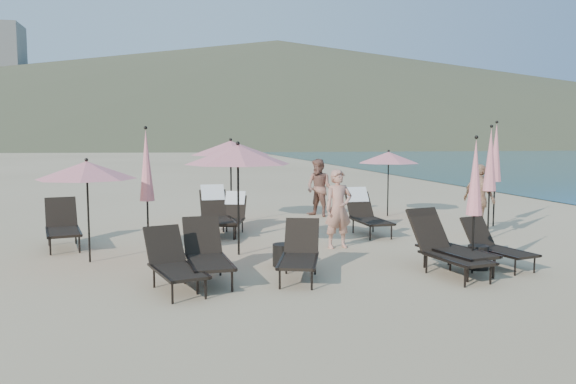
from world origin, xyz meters
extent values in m
plane|color=#D6BA8C|center=(0.00, 0.00, 0.00)|extent=(800.00, 800.00, 0.00)
cone|color=brown|center=(60.00, 300.00, 27.50)|extent=(690.00, 690.00, 55.00)
cone|color=brown|center=(190.00, 330.00, 16.00)|extent=(280.00, 280.00, 32.00)
cube|color=beige|center=(-45.00, 310.00, 19.00)|extent=(18.00, 16.00, 38.00)
cube|color=black|center=(-3.75, -0.68, 0.34)|extent=(0.89, 1.28, 0.05)
cube|color=black|center=(-3.95, 0.07, 0.62)|extent=(0.69, 0.58, 0.60)
cylinder|color=black|center=(-3.86, -1.21, 0.16)|extent=(0.03, 0.03, 0.33)
cylinder|color=black|center=(-4.13, -0.26, 0.16)|extent=(0.03, 0.03, 0.33)
cylinder|color=black|center=(-3.37, -1.08, 0.16)|extent=(0.03, 0.03, 0.33)
cylinder|color=black|center=(-3.64, -0.12, 0.16)|extent=(0.03, 0.03, 0.33)
cube|color=black|center=(-4.04, -0.71, 0.35)|extent=(0.39, 1.27, 0.04)
cube|color=black|center=(-3.48, -0.56, 0.35)|extent=(0.39, 1.27, 0.04)
cube|color=black|center=(-3.25, -0.27, 0.36)|extent=(0.73, 1.28, 0.05)
cube|color=black|center=(-3.30, 0.56, 0.67)|extent=(0.67, 0.51, 0.64)
cylinder|color=black|center=(-3.48, -0.80, 0.18)|extent=(0.04, 0.04, 0.35)
cylinder|color=black|center=(-3.55, 0.26, 0.18)|extent=(0.04, 0.04, 0.35)
cylinder|color=black|center=(-2.94, -0.76, 0.18)|extent=(0.04, 0.04, 0.35)
cylinder|color=black|center=(-3.02, 0.30, 0.18)|extent=(0.04, 0.04, 0.35)
cube|color=black|center=(-3.56, -0.24, 0.37)|extent=(0.14, 1.39, 0.04)
cube|color=black|center=(-2.94, -0.19, 0.37)|extent=(0.14, 1.39, 0.04)
cube|color=black|center=(-1.80, -0.41, 0.34)|extent=(0.94, 1.30, 0.05)
cube|color=black|center=(-1.55, 0.34, 0.63)|extent=(0.71, 0.61, 0.60)
cylinder|color=black|center=(-2.19, -0.79, 0.17)|extent=(0.04, 0.04, 0.33)
cylinder|color=black|center=(-1.88, 0.16, 0.17)|extent=(0.04, 0.04, 0.33)
cylinder|color=black|center=(-1.71, -0.95, 0.17)|extent=(0.04, 0.04, 0.33)
cylinder|color=black|center=(-1.40, 0.00, 0.17)|extent=(0.04, 0.04, 0.33)
cube|color=black|center=(-2.06, -0.27, 0.35)|extent=(0.45, 1.26, 0.04)
cube|color=black|center=(-1.51, -0.45, 0.35)|extent=(0.45, 1.26, 0.04)
cube|color=black|center=(0.88, -0.81, 0.35)|extent=(0.80, 1.27, 0.05)
cube|color=black|center=(0.75, -0.02, 0.64)|extent=(0.68, 0.54, 0.61)
cylinder|color=black|center=(0.71, -1.34, 0.17)|extent=(0.04, 0.04, 0.34)
cylinder|color=black|center=(0.54, -0.34, 0.17)|extent=(0.04, 0.04, 0.34)
cylinder|color=black|center=(1.22, -1.26, 0.17)|extent=(0.04, 0.04, 0.34)
cylinder|color=black|center=(1.05, -0.25, 0.17)|extent=(0.04, 0.04, 0.34)
cube|color=black|center=(0.58, -0.81, 0.36)|extent=(0.25, 1.32, 0.04)
cube|color=black|center=(1.17, -0.71, 0.36)|extent=(0.25, 1.32, 0.04)
cube|color=black|center=(1.09, -0.46, 0.38)|extent=(0.93, 1.41, 0.05)
cube|color=black|center=(0.91, 0.39, 0.70)|extent=(0.76, 0.62, 0.67)
cylinder|color=black|center=(0.93, -1.05, 0.18)|extent=(0.04, 0.04, 0.37)
cylinder|color=black|center=(0.69, 0.04, 0.18)|extent=(0.04, 0.04, 0.37)
cylinder|color=black|center=(1.48, -0.93, 0.18)|extent=(0.04, 0.04, 0.37)
cylinder|color=black|center=(1.25, 0.16, 0.18)|extent=(0.04, 0.04, 0.37)
cube|color=black|center=(0.76, -0.48, 0.39)|extent=(0.35, 1.44, 0.04)
cube|color=black|center=(1.40, -0.34, 0.39)|extent=(0.35, 1.44, 0.04)
cube|color=black|center=(2.09, -0.36, 0.31)|extent=(0.77, 1.16, 0.04)
cube|color=black|center=(1.94, 0.35, 0.57)|extent=(0.63, 0.51, 0.55)
cylinder|color=black|center=(1.96, -0.84, 0.15)|extent=(0.03, 0.03, 0.30)
cylinder|color=black|center=(1.76, 0.06, 0.15)|extent=(0.03, 0.03, 0.30)
cylinder|color=black|center=(2.41, -0.74, 0.15)|extent=(0.03, 0.03, 0.30)
cylinder|color=black|center=(2.21, 0.15, 0.15)|extent=(0.03, 0.03, 0.30)
cube|color=black|center=(1.82, -0.37, 0.32)|extent=(0.29, 1.18, 0.04)
cube|color=black|center=(2.34, -0.26, 0.32)|extent=(0.29, 1.18, 0.04)
cube|color=black|center=(-6.04, 3.29, 0.37)|extent=(0.90, 1.39, 0.05)
cube|color=black|center=(-6.21, 4.13, 0.69)|extent=(0.74, 0.61, 0.66)
cylinder|color=black|center=(-6.20, 2.71, 0.18)|extent=(0.04, 0.04, 0.36)
cylinder|color=black|center=(-6.43, 3.79, 0.18)|extent=(0.04, 0.04, 0.36)
cylinder|color=black|center=(-5.66, 2.82, 0.18)|extent=(0.04, 0.04, 0.36)
cylinder|color=black|center=(-5.88, 3.90, 0.18)|extent=(0.04, 0.04, 0.36)
cube|color=black|center=(-6.36, 3.28, 0.38)|extent=(0.33, 1.42, 0.04)
cube|color=black|center=(-5.74, 3.41, 0.38)|extent=(0.33, 1.42, 0.04)
cube|color=black|center=(-2.66, 4.11, 0.38)|extent=(0.72, 1.33, 0.05)
cube|color=black|center=(-2.70, 4.99, 0.70)|extent=(0.69, 0.52, 0.67)
cylinder|color=black|center=(-2.93, 3.56, 0.18)|extent=(0.04, 0.04, 0.37)
cylinder|color=black|center=(-2.97, 4.68, 0.18)|extent=(0.04, 0.04, 0.37)
cylinder|color=black|center=(-2.36, 3.58, 0.18)|extent=(0.04, 0.04, 0.37)
cylinder|color=black|center=(-2.40, 4.70, 0.18)|extent=(0.04, 0.04, 0.37)
cube|color=black|center=(-2.99, 4.16, 0.39)|extent=(0.10, 1.47, 0.04)
cube|color=black|center=(-2.34, 4.18, 0.39)|extent=(0.10, 1.47, 0.04)
cube|color=white|center=(-2.70, 5.15, 0.96)|extent=(0.60, 0.33, 0.41)
cube|color=black|center=(-2.41, 4.15, 0.33)|extent=(0.89, 1.24, 0.05)
cube|color=black|center=(-2.18, 4.87, 0.60)|extent=(0.68, 0.58, 0.58)
cylinder|color=black|center=(-2.78, 3.78, 0.16)|extent=(0.03, 0.03, 0.32)
cylinder|color=black|center=(-2.49, 4.69, 0.16)|extent=(0.03, 0.03, 0.32)
cylinder|color=black|center=(-2.32, 3.63, 0.16)|extent=(0.03, 0.03, 0.32)
cylinder|color=black|center=(-2.03, 4.55, 0.16)|extent=(0.03, 0.03, 0.32)
cube|color=black|center=(-2.66, 4.28, 0.34)|extent=(0.41, 1.21, 0.04)
cube|color=black|center=(-2.13, 4.11, 0.34)|extent=(0.41, 1.21, 0.04)
cube|color=white|center=(-2.14, 4.99, 0.82)|extent=(0.56, 0.40, 0.35)
cube|color=black|center=(0.94, 3.32, 0.36)|extent=(0.69, 1.26, 0.05)
cube|color=black|center=(0.91, 4.15, 0.66)|extent=(0.66, 0.49, 0.64)
cylinder|color=black|center=(0.69, 2.79, 0.18)|extent=(0.04, 0.04, 0.35)
cylinder|color=black|center=(0.65, 3.85, 0.18)|extent=(0.04, 0.04, 0.35)
cylinder|color=black|center=(1.23, 2.81, 0.18)|extent=(0.04, 0.04, 0.35)
cylinder|color=black|center=(1.19, 3.87, 0.18)|extent=(0.04, 0.04, 0.35)
cube|color=black|center=(0.63, 3.36, 0.37)|extent=(0.09, 1.39, 0.04)
cube|color=black|center=(1.25, 3.38, 0.37)|extent=(0.09, 1.39, 0.04)
cube|color=white|center=(0.90, 4.30, 0.91)|extent=(0.57, 0.31, 0.38)
cylinder|color=black|center=(-5.35, 1.88, 0.93)|extent=(0.04, 0.04, 1.85)
cone|color=pink|center=(-5.35, 1.88, 1.77)|extent=(1.85, 1.85, 0.34)
sphere|color=black|center=(-5.35, 1.88, 1.96)|extent=(0.07, 0.07, 0.07)
cylinder|color=black|center=(-2.47, 1.93, 1.07)|extent=(0.04, 0.04, 2.14)
cone|color=pink|center=(-2.47, 1.93, 2.04)|extent=(2.14, 2.14, 0.39)
sphere|color=black|center=(-2.47, 1.93, 2.26)|extent=(0.08, 0.08, 0.08)
cylinder|color=black|center=(-2.10, 6.17, 1.09)|extent=(0.05, 0.05, 2.18)
cone|color=pink|center=(-2.10, 6.17, 2.08)|extent=(2.18, 2.18, 0.40)
sphere|color=black|center=(-2.10, 6.17, 2.31)|extent=(0.08, 0.08, 0.08)
cylinder|color=black|center=(2.66, 6.45, 0.93)|extent=(0.04, 0.04, 1.86)
cone|color=pink|center=(2.66, 6.45, 1.77)|extent=(1.86, 1.86, 0.34)
sphere|color=black|center=(2.66, 6.45, 1.96)|extent=(0.07, 0.07, 0.07)
cylinder|color=black|center=(1.32, -0.53, 0.52)|extent=(0.04, 0.04, 1.04)
cone|color=pink|center=(1.32, -0.53, 1.70)|extent=(0.28, 0.28, 1.32)
sphere|color=black|center=(1.32, -0.53, 2.39)|extent=(0.07, 0.07, 0.07)
cylinder|color=black|center=(4.67, 4.03, 0.60)|extent=(0.04, 0.04, 1.21)
cone|color=pink|center=(4.67, 4.03, 1.97)|extent=(0.33, 0.33, 1.53)
sphere|color=black|center=(4.67, 4.03, 2.77)|extent=(0.08, 0.08, 0.08)
cylinder|color=black|center=(-4.26, 2.25, 0.56)|extent=(0.04, 0.04, 1.12)
cone|color=pink|center=(-4.26, 2.25, 1.83)|extent=(0.30, 0.30, 1.42)
sphere|color=black|center=(-4.26, 2.25, 2.57)|extent=(0.07, 0.07, 0.07)
cylinder|color=black|center=(3.43, 2.33, 0.57)|extent=(0.04, 0.04, 1.14)
cone|color=pink|center=(3.43, 2.33, 1.87)|extent=(0.31, 0.31, 1.45)
sphere|color=black|center=(3.43, 2.33, 2.63)|extent=(0.07, 0.07, 0.07)
cylinder|color=black|center=(-1.78, 0.75, 0.21)|extent=(0.44, 0.44, 0.41)
cylinder|color=black|center=(1.60, -0.26, 0.22)|extent=(0.37, 0.37, 0.43)
imported|color=tan|center=(-0.28, 2.16, 0.85)|extent=(0.66, 0.47, 1.70)
imported|color=#95604D|center=(0.62, 6.85, 0.86)|extent=(1.03, 1.06, 1.73)
imported|color=tan|center=(3.51, 2.87, 0.87)|extent=(0.60, 1.08, 1.73)
camera|label=1|loc=(-3.97, -9.25, 2.41)|focal=35.00mm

